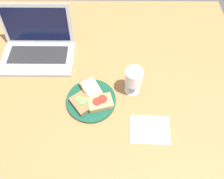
% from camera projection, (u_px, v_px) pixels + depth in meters
% --- Properties ---
extents(wooden_table, '(1.40, 1.40, 0.03)m').
position_uv_depth(wooden_table, '(101.00, 100.00, 0.98)').
color(wooden_table, '#9E6B3D').
rests_on(wooden_table, ground).
extents(plate, '(0.22, 0.22, 0.02)m').
position_uv_depth(plate, '(91.00, 100.00, 0.95)').
color(plate, '#144733').
rests_on(plate, wooden_table).
extents(sandwich_with_cucumber, '(0.11, 0.12, 0.02)m').
position_uv_depth(sandwich_with_cucumber, '(81.00, 103.00, 0.92)').
color(sandwich_with_cucumber, brown).
rests_on(sandwich_with_cucumber, plate).
extents(sandwich_with_tomato, '(0.12, 0.09, 0.03)m').
position_uv_depth(sandwich_with_tomato, '(100.00, 102.00, 0.92)').
color(sandwich_with_tomato, '#A88456').
rests_on(sandwich_with_tomato, plate).
extents(sandwich_with_cheese, '(0.11, 0.12, 0.03)m').
position_uv_depth(sandwich_with_cheese, '(91.00, 89.00, 0.96)').
color(sandwich_with_cheese, '#A88456').
rests_on(sandwich_with_cheese, plate).
extents(wine_glass, '(0.08, 0.08, 0.14)m').
position_uv_depth(wine_glass, '(134.00, 78.00, 0.91)').
color(wine_glass, white).
rests_on(wine_glass, wooden_table).
extents(laptop, '(0.35, 0.25, 0.22)m').
position_uv_depth(laptop, '(37.00, 48.00, 1.07)').
color(laptop, '#ADAFB5').
rests_on(laptop, wooden_table).
extents(napkin, '(0.16, 0.13, 0.00)m').
position_uv_depth(napkin, '(150.00, 130.00, 0.88)').
color(napkin, white).
rests_on(napkin, wooden_table).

